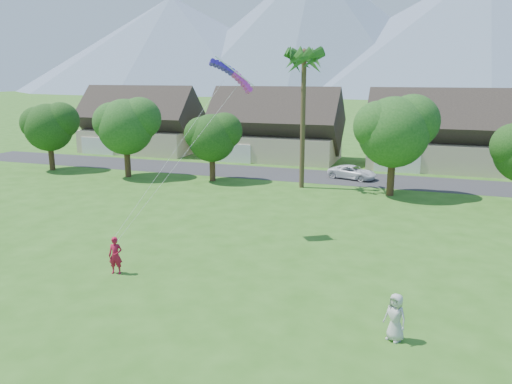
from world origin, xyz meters
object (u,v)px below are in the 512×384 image
at_px(parked_car, 352,172).
at_px(parafoil_kite, 233,73).
at_px(watcher, 395,317).
at_px(kite_flyer, 116,255).

bearing_deg(parked_car, parafoil_kite, -176.38).
bearing_deg(parked_car, watcher, -151.95).
xyz_separation_m(watcher, parked_car, (-6.33, 30.95, -0.30)).
bearing_deg(kite_flyer, watcher, -24.84).
distance_m(kite_flyer, parked_car, 29.85).
xyz_separation_m(kite_flyer, watcher, (14.26, -2.17, -0.03)).
xyz_separation_m(kite_flyer, parked_car, (7.93, 28.78, -0.32)).
height_order(kite_flyer, parked_car, kite_flyer).
height_order(watcher, parked_car, watcher).
bearing_deg(parked_car, kite_flyer, -178.91).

